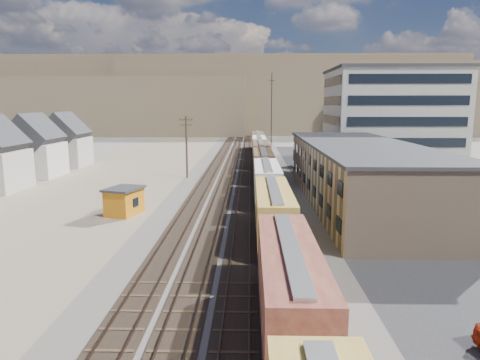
{
  "coord_description": "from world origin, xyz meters",
  "views": [
    {
      "loc": [
        1.73,
        -26.6,
        11.78
      ],
      "look_at": [
        0.56,
        23.19,
        3.0
      ],
      "focal_mm": 32.0,
      "sensor_mm": 36.0,
      "label": 1
    }
  ],
  "objects_px": {
    "freight_train": "(265,170)",
    "maintenance_shed": "(124,201)",
    "parked_car_blue": "(415,174)",
    "utility_pole_north": "(187,146)"
  },
  "relations": [
    {
      "from": "utility_pole_north",
      "to": "maintenance_shed",
      "type": "relative_size",
      "value": 2.07
    },
    {
      "from": "utility_pole_north",
      "to": "maintenance_shed",
      "type": "height_order",
      "value": "utility_pole_north"
    },
    {
      "from": "freight_train",
      "to": "maintenance_shed",
      "type": "distance_m",
      "value": 21.16
    },
    {
      "from": "utility_pole_north",
      "to": "parked_car_blue",
      "type": "height_order",
      "value": "utility_pole_north"
    },
    {
      "from": "maintenance_shed",
      "to": "parked_car_blue",
      "type": "height_order",
      "value": "maintenance_shed"
    },
    {
      "from": "utility_pole_north",
      "to": "parked_car_blue",
      "type": "xyz_separation_m",
      "value": [
        36.77,
        -0.24,
        -4.52
      ]
    },
    {
      "from": "freight_train",
      "to": "utility_pole_north",
      "type": "relative_size",
      "value": 11.97
    },
    {
      "from": "utility_pole_north",
      "to": "freight_train",
      "type": "bearing_deg",
      "value": -38.06
    },
    {
      "from": "utility_pole_north",
      "to": "maintenance_shed",
      "type": "bearing_deg",
      "value": -98.06
    },
    {
      "from": "maintenance_shed",
      "to": "parked_car_blue",
      "type": "xyz_separation_m",
      "value": [
        40.14,
        23.55,
        -0.76
      ]
    }
  ]
}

